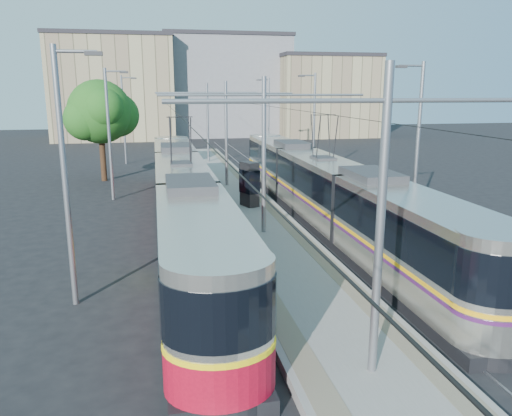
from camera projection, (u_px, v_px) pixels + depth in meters
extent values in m
plane|color=black|center=(318.00, 310.00, 15.62)|extent=(160.00, 160.00, 0.00)
cube|color=gray|center=(234.00, 196.00, 31.80)|extent=(4.00, 50.00, 0.30)
cube|color=gray|center=(211.00, 194.00, 31.48)|extent=(0.70, 50.00, 0.01)
cube|color=gray|center=(256.00, 192.00, 32.04)|extent=(0.70, 50.00, 0.01)
cube|color=gray|center=(165.00, 201.00, 31.00)|extent=(0.07, 70.00, 0.03)
cube|color=gray|center=(188.00, 200.00, 31.27)|extent=(0.07, 70.00, 0.03)
cube|color=gray|center=(278.00, 196.00, 32.38)|extent=(0.07, 70.00, 0.03)
cube|color=gray|center=(299.00, 195.00, 32.66)|extent=(0.07, 70.00, 0.03)
cube|color=silver|center=(215.00, 375.00, 12.06)|extent=(1.20, 5.00, 0.01)
cube|color=black|center=(183.00, 228.00, 24.21)|extent=(2.30, 29.36, 0.40)
cube|color=beige|center=(182.00, 194.00, 23.83)|extent=(2.40, 27.76, 2.90)
cube|color=black|center=(182.00, 184.00, 23.72)|extent=(2.43, 27.76, 1.30)
cube|color=yellow|center=(183.00, 203.00, 23.93)|extent=(2.43, 27.76, 0.12)
cube|color=#AE0921|center=(183.00, 213.00, 24.04)|extent=(2.42, 27.76, 1.10)
cube|color=#2D2D30|center=(181.00, 161.00, 23.46)|extent=(1.68, 3.00, 0.30)
cube|color=black|center=(321.00, 218.00, 26.11)|extent=(2.30, 29.05, 0.40)
cube|color=#B7B2A8|center=(322.00, 187.00, 25.73)|extent=(2.40, 27.45, 2.90)
cube|color=black|center=(322.00, 177.00, 25.62)|extent=(2.43, 27.45, 1.30)
cube|color=#FFAD0D|center=(322.00, 194.00, 25.82)|extent=(2.43, 27.45, 0.12)
cube|color=#45164D|center=(322.00, 197.00, 25.86)|extent=(2.43, 27.45, 0.10)
cube|color=#2D2D30|center=(323.00, 156.00, 25.36)|extent=(1.68, 3.00, 0.30)
cylinder|color=gray|center=(380.00, 226.00, 10.92)|extent=(0.20, 0.20, 7.00)
cylinder|color=gray|center=(388.00, 101.00, 10.30)|extent=(9.20, 0.10, 0.10)
cylinder|color=gray|center=(264.00, 157.00, 22.37)|extent=(0.20, 0.20, 7.00)
cylinder|color=gray|center=(264.00, 95.00, 21.75)|extent=(9.20, 0.10, 0.10)
cylinder|color=gray|center=(226.00, 134.00, 33.82)|extent=(0.20, 0.20, 7.00)
cylinder|color=gray|center=(226.00, 93.00, 33.19)|extent=(9.20, 0.10, 0.10)
cylinder|color=gray|center=(208.00, 123.00, 45.26)|extent=(0.20, 0.20, 7.00)
cylinder|color=gray|center=(207.00, 92.00, 44.64)|extent=(9.20, 0.10, 0.10)
cylinder|color=black|center=(173.00, 110.00, 29.86)|extent=(0.02, 70.00, 0.02)
cylinder|color=black|center=(290.00, 109.00, 31.24)|extent=(0.02, 70.00, 0.02)
cylinder|color=gray|center=(65.00, 182.00, 15.16)|extent=(0.18, 0.18, 8.00)
cube|color=#2D2D30|center=(94.00, 53.00, 14.50)|extent=(0.50, 0.22, 0.12)
cylinder|color=gray|center=(109.00, 136.00, 30.42)|extent=(0.18, 0.18, 8.00)
cube|color=#2D2D30|center=(124.00, 72.00, 29.77)|extent=(0.50, 0.22, 0.12)
cylinder|color=gray|center=(124.00, 120.00, 45.68)|extent=(0.18, 0.18, 8.00)
cube|color=#2D2D30|center=(134.00, 78.00, 45.03)|extent=(0.50, 0.22, 0.12)
cylinder|color=gray|center=(417.00, 148.00, 23.77)|extent=(0.18, 0.18, 8.00)
cube|color=#2D2D30|center=(401.00, 67.00, 22.69)|extent=(0.50, 0.22, 0.12)
cylinder|color=gray|center=(314.00, 126.00, 39.03)|extent=(0.18, 0.18, 8.00)
cube|color=#2D2D30|center=(301.00, 76.00, 37.95)|extent=(0.50, 0.22, 0.12)
cylinder|color=gray|center=(269.00, 116.00, 54.29)|extent=(0.18, 0.18, 8.00)
cube|color=#2D2D30|center=(259.00, 80.00, 53.21)|extent=(0.50, 0.22, 0.12)
cube|color=black|center=(249.00, 184.00, 28.06)|extent=(1.01, 1.25, 2.51)
cube|color=black|center=(249.00, 181.00, 28.02)|extent=(1.06, 1.31, 1.31)
cylinder|color=#382314|center=(103.00, 160.00, 37.54)|extent=(0.43, 0.43, 3.11)
sphere|color=#194A15|center=(100.00, 112.00, 36.71)|extent=(4.67, 4.67, 4.67)
sphere|color=#194A15|center=(117.00, 115.00, 37.74)|extent=(3.31, 3.31, 3.31)
cube|color=tan|center=(114.00, 90.00, 69.36)|extent=(16.00, 12.00, 13.53)
cube|color=#262328|center=(111.00, 37.00, 67.74)|extent=(16.32, 12.24, 0.50)
cube|color=gray|center=(224.00, 88.00, 76.19)|extent=(18.00, 14.00, 14.12)
cube|color=#262328|center=(224.00, 37.00, 74.50)|extent=(18.36, 14.28, 0.50)
cube|color=tan|center=(324.00, 98.00, 73.49)|extent=(14.00, 10.00, 11.22)
cube|color=#262328|center=(326.00, 56.00, 72.14)|extent=(14.28, 10.20, 0.50)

